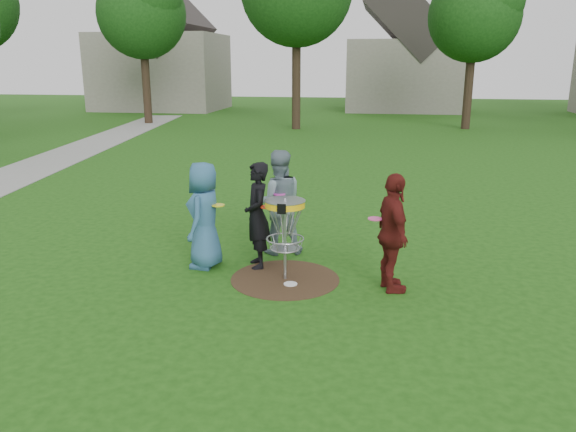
# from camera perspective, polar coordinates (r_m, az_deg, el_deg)

# --- Properties ---
(ground) EXTENTS (100.00, 100.00, 0.00)m
(ground) POSITION_cam_1_polar(r_m,az_deg,el_deg) (9.33, -0.30, -6.41)
(ground) COLOR #19470F
(ground) RESTS_ON ground
(dirt_patch) EXTENTS (1.80, 1.80, 0.01)m
(dirt_patch) POSITION_cam_1_polar(r_m,az_deg,el_deg) (9.33, -0.30, -6.39)
(dirt_patch) COLOR #47331E
(dirt_patch) RESTS_ON ground
(concrete_path) EXTENTS (7.75, 39.92, 0.02)m
(concrete_path) POSITION_cam_1_polar(r_m,az_deg,el_deg) (20.41, -25.11, 4.16)
(concrete_path) COLOR #9E9E99
(concrete_path) RESTS_ON ground
(player_blue) EXTENTS (0.64, 0.93, 1.85)m
(player_blue) POSITION_cam_1_polar(r_m,az_deg,el_deg) (9.73, -8.48, 0.07)
(player_blue) COLOR #2E5B7F
(player_blue) RESTS_ON ground
(player_black) EXTENTS (0.65, 0.79, 1.85)m
(player_black) POSITION_cam_1_polar(r_m,az_deg,el_deg) (9.63, -3.15, 0.05)
(player_black) COLOR black
(player_black) RESTS_ON ground
(player_grey) EXTENTS (1.11, 0.97, 1.94)m
(player_grey) POSITION_cam_1_polar(r_m,az_deg,el_deg) (10.33, -1.02, 1.40)
(player_grey) COLOR slate
(player_grey) RESTS_ON ground
(player_maroon) EXTENTS (0.76, 1.18, 1.87)m
(player_maroon) POSITION_cam_1_polar(r_m,az_deg,el_deg) (8.74, 10.60, -1.74)
(player_maroon) COLOR #5A1814
(player_maroon) RESTS_ON ground
(disc_on_grass) EXTENTS (0.22, 0.22, 0.02)m
(disc_on_grass) POSITION_cam_1_polar(r_m,az_deg,el_deg) (9.10, 0.25, -6.94)
(disc_on_grass) COLOR white
(disc_on_grass) RESTS_ON ground
(disc_golf_basket) EXTENTS (0.66, 0.67, 1.38)m
(disc_golf_basket) POSITION_cam_1_polar(r_m,az_deg,el_deg) (9.00, -0.31, -0.38)
(disc_golf_basket) COLOR #9EA0A5
(disc_golf_basket) RESTS_ON ground
(held_discs) EXTENTS (2.85, 1.43, 0.08)m
(held_discs) POSITION_cam_1_polar(r_m,az_deg,el_deg) (9.35, -0.54, 1.05)
(held_discs) COLOR yellow
(held_discs) RESTS_ON ground
(tree_row) EXTENTS (51.20, 17.42, 9.90)m
(tree_row) POSITION_cam_1_polar(r_m,az_deg,el_deg) (29.36, 7.74, 20.58)
(tree_row) COLOR #38281C
(tree_row) RESTS_ON ground
(house_row) EXTENTS (44.50, 10.65, 11.62)m
(house_row) POSITION_cam_1_polar(r_m,az_deg,el_deg) (41.75, 14.37, 15.82)
(house_row) COLOR gray
(house_row) RESTS_ON ground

